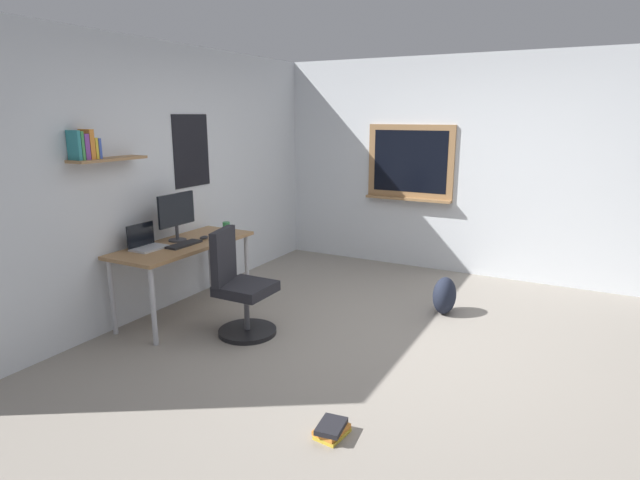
{
  "coord_description": "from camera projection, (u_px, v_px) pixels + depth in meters",
  "views": [
    {
      "loc": [
        -3.87,
        -1.34,
        1.91
      ],
      "look_at": [
        -0.01,
        0.72,
        0.85
      ],
      "focal_mm": 29.03,
      "sensor_mm": 36.0,
      "label": 1
    }
  ],
  "objects": [
    {
      "name": "ground_plane",
      "position": [
        395.0,
        347.0,
        4.39
      ],
      "size": [
        5.2,
        5.2,
        0.0
      ],
      "primitive_type": "plane",
      "color": "gray",
      "rests_on": "ground"
    },
    {
      "name": "keyboard",
      "position": [
        184.0,
        244.0,
        4.83
      ],
      "size": [
        0.37,
        0.13,
        0.02
      ],
      "primitive_type": "cube",
      "color": "black",
      "rests_on": "desk"
    },
    {
      "name": "coffee_mug",
      "position": [
        226.0,
        226.0,
        5.45
      ],
      "size": [
        0.08,
        0.08,
        0.09
      ],
      "primitive_type": "cylinder",
      "color": "#338C4C",
      "rests_on": "desk"
    },
    {
      "name": "desk",
      "position": [
        184.0,
        250.0,
        4.95
      ],
      "size": [
        1.45,
        0.61,
        0.72
      ],
      "color": "#997047",
      "rests_on": "ground"
    },
    {
      "name": "wall_right",
      "position": [
        468.0,
        167.0,
        6.19
      ],
      "size": [
        0.22,
        5.0,
        2.6
      ],
      "color": "silver",
      "rests_on": "ground"
    },
    {
      "name": "office_chair",
      "position": [
        239.0,
        290.0,
        4.57
      ],
      "size": [
        0.52,
        0.54,
        0.95
      ],
      "color": "black",
      "rests_on": "ground"
    },
    {
      "name": "laptop",
      "position": [
        146.0,
        243.0,
        4.71
      ],
      "size": [
        0.31,
        0.21,
        0.23
      ],
      "color": "#ADAFB5",
      "rests_on": "desk"
    },
    {
      "name": "computer_mouse",
      "position": [
        204.0,
        238.0,
        5.07
      ],
      "size": [
        0.1,
        0.06,
        0.03
      ],
      "primitive_type": "ellipsoid",
      "color": "#262628",
      "rests_on": "desk"
    },
    {
      "name": "backpack",
      "position": [
        444.0,
        295.0,
        5.08
      ],
      "size": [
        0.32,
        0.22,
        0.37
      ],
      "primitive_type": "ellipsoid",
      "color": "#1E2333",
      "rests_on": "ground"
    },
    {
      "name": "wall_back",
      "position": [
        169.0,
        177.0,
        5.19
      ],
      "size": [
        5.0,
        0.3,
        2.6
      ],
      "color": "silver",
      "rests_on": "ground"
    },
    {
      "name": "monitor_primary",
      "position": [
        176.0,
        213.0,
        4.95
      ],
      "size": [
        0.46,
        0.17,
        0.46
      ],
      "color": "#38383D",
      "rests_on": "desk"
    },
    {
      "name": "book_stack_on_floor",
      "position": [
        332.0,
        429.0,
        3.16
      ],
      "size": [
        0.24,
        0.18,
        0.09
      ],
      "color": "gold",
      "rests_on": "ground"
    }
  ]
}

